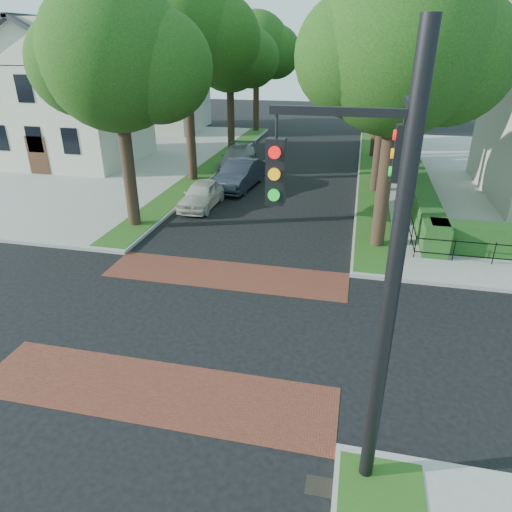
{
  "coord_description": "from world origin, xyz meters",
  "views": [
    {
      "loc": [
        4.38,
        -11.24,
        7.8
      ],
      "look_at": [
        1.48,
        1.72,
        1.6
      ],
      "focal_mm": 32.0,
      "sensor_mm": 36.0,
      "label": 1
    }
  ],
  "objects_px": {
    "traffic_signal": "(381,258)",
    "parked_car_middle": "(240,174)",
    "parked_car_front": "(202,194)",
    "parked_car_rear": "(238,158)"
  },
  "relations": [
    {
      "from": "traffic_signal",
      "to": "parked_car_front",
      "type": "xyz_separation_m",
      "value": [
        -8.25,
        14.84,
        -4.03
      ]
    },
    {
      "from": "parked_car_middle",
      "to": "parked_car_rear",
      "type": "xyz_separation_m",
      "value": [
        -1.3,
        4.51,
        -0.08
      ]
    },
    {
      "from": "traffic_signal",
      "to": "parked_car_rear",
      "type": "height_order",
      "value": "traffic_signal"
    },
    {
      "from": "parked_car_front",
      "to": "parked_car_middle",
      "type": "bearing_deg",
      "value": 76.0
    },
    {
      "from": "parked_car_front",
      "to": "parked_car_middle",
      "type": "relative_size",
      "value": 0.81
    },
    {
      "from": "traffic_signal",
      "to": "parked_car_middle",
      "type": "height_order",
      "value": "traffic_signal"
    },
    {
      "from": "parked_car_middle",
      "to": "parked_car_rear",
      "type": "bearing_deg",
      "value": 112.15
    },
    {
      "from": "traffic_signal",
      "to": "parked_car_front",
      "type": "bearing_deg",
      "value": 119.06
    },
    {
      "from": "parked_car_front",
      "to": "parked_car_middle",
      "type": "height_order",
      "value": "parked_car_middle"
    },
    {
      "from": "traffic_signal",
      "to": "parked_car_middle",
      "type": "distance_m",
      "value": 20.38
    }
  ]
}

